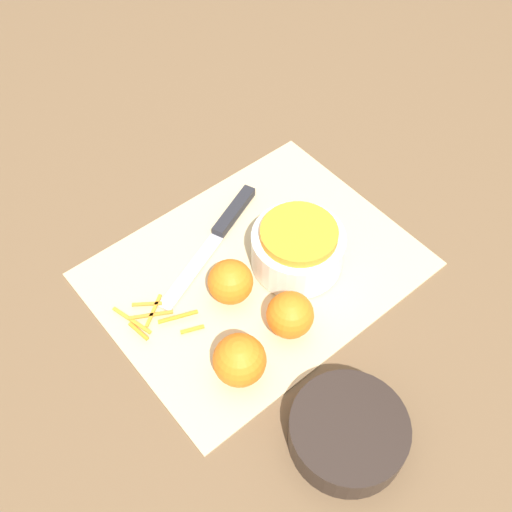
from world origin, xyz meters
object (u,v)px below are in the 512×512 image
Objects in this scene: bowl_dark at (348,432)px; orange_back at (230,282)px; bowl_speckled at (298,247)px; knife at (225,224)px; orange_right at (240,360)px; orange_left at (290,315)px.

bowl_dark is 0.27m from orange_back.
bowl_speckled is at bearing -119.16° from bowl_dark.
orange_back reaches higher than knife.
knife is 0.14m from orange_back.
bowl_dark is at bearing 53.57° from knife.
orange_right is at bearing -73.27° from bowl_dark.
knife is at bearing -124.09° from orange_back.
orange_left is (-0.05, -0.17, 0.02)m from bowl_dark.
knife is at bearing -71.62° from bowl_speckled.
orange_right is at bearing 6.04° from orange_left.
bowl_dark is 0.17m from orange_right.
bowl_speckled is 0.56× the size of knife.
knife is (-0.10, -0.38, -0.01)m from bowl_dark.
orange_back is at bearing 33.92° from knife.
orange_right reaches higher than orange_left.
orange_back is (0.08, 0.11, 0.03)m from knife.
bowl_speckled is 0.12m from orange_back.
bowl_dark is 2.08× the size of orange_right.
bowl_dark is at bearing 72.99° from orange_left.
knife is at bearing -104.44° from bowl_dark.
orange_left reaches higher than bowl_dark.
bowl_speckled reaches higher than orange_right.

